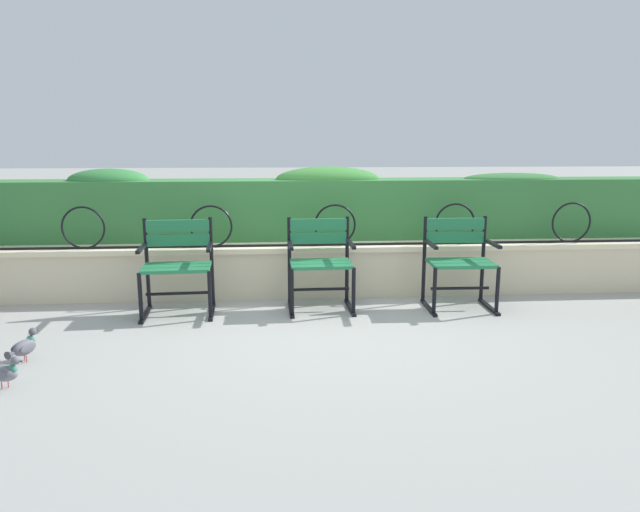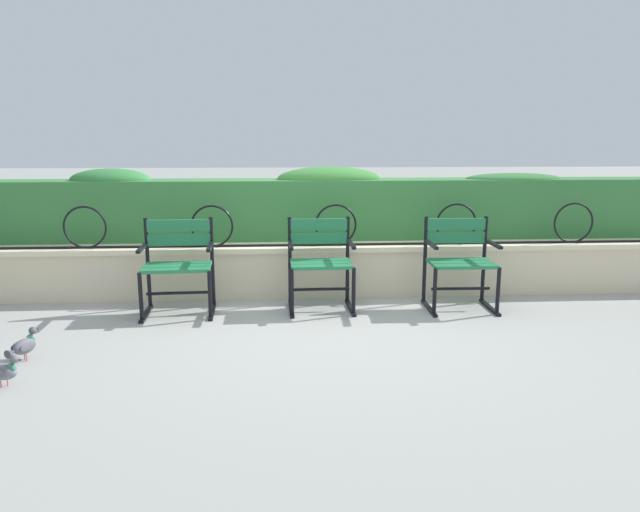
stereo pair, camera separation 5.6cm
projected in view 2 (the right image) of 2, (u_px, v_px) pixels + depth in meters
The scene contains 9 objects.
ground_plane at pixel (321, 318), 5.13m from camera, with size 60.00×60.00×0.00m, color #9E9E99.
stone_wall at pixel (315, 269), 5.88m from camera, with size 8.56×0.41×0.52m.
iron_arch_fence at pixel (282, 229), 5.70m from camera, with size 8.00×0.02×0.42m.
hedge_row at pixel (312, 206), 6.18m from camera, with size 8.39×0.51×0.77m.
park_chair_left at pixel (178, 262), 5.24m from camera, with size 0.66×0.55×0.86m.
park_chair_centre at pixel (320, 260), 5.38m from camera, with size 0.61×0.53×0.85m.
park_chair_right at pixel (459, 259), 5.40m from camera, with size 0.63×0.53×0.85m.
pigeon_near_chairs at pixel (24, 346), 4.12m from camera, with size 0.16×0.28×0.22m.
pigeon_far_side at pixel (2, 371), 3.68m from camera, with size 0.29×0.14×0.22m.
Camera 2 is at (-0.32, -4.91, 1.55)m, focal length 32.26 mm.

